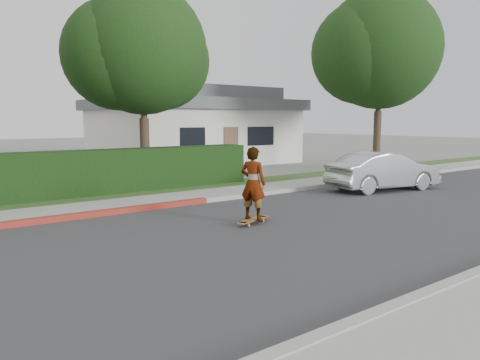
# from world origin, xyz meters

# --- Properties ---
(ground) EXTENTS (120.00, 120.00, 0.00)m
(ground) POSITION_xyz_m (0.00, 0.00, 0.00)
(ground) COLOR slate
(ground) RESTS_ON ground
(road) EXTENTS (60.00, 8.00, 0.01)m
(road) POSITION_xyz_m (0.00, 0.00, 0.01)
(road) COLOR #2D2D30
(road) RESTS_ON ground
(curb_near) EXTENTS (60.00, 0.20, 0.15)m
(curb_near) POSITION_xyz_m (0.00, -4.10, 0.07)
(curb_near) COLOR #9E9E99
(curb_near) RESTS_ON ground
(curb_far) EXTENTS (60.00, 0.20, 0.15)m
(curb_far) POSITION_xyz_m (0.00, 4.10, 0.07)
(curb_far) COLOR #9E9E99
(curb_far) RESTS_ON ground
(sidewalk_far) EXTENTS (60.00, 1.60, 0.12)m
(sidewalk_far) POSITION_xyz_m (0.00, 5.00, 0.06)
(sidewalk_far) COLOR gray
(sidewalk_far) RESTS_ON ground
(planting_strip) EXTENTS (60.00, 1.60, 0.10)m
(planting_strip) POSITION_xyz_m (0.00, 6.60, 0.05)
(planting_strip) COLOR #2D4C1E
(planting_strip) RESTS_ON ground
(hedge) EXTENTS (15.00, 1.00, 1.50)m
(hedge) POSITION_xyz_m (-3.00, 7.20, 0.75)
(hedge) COLOR black
(hedge) RESTS_ON ground
(tree_center) EXTENTS (5.66, 4.84, 7.44)m
(tree_center) POSITION_xyz_m (1.49, 9.19, 4.90)
(tree_center) COLOR #33261C
(tree_center) RESTS_ON ground
(tree_right) EXTENTS (6.32, 5.60, 8.56)m
(tree_right) POSITION_xyz_m (12.49, 6.69, 5.63)
(tree_right) COLOR #33261C
(tree_right) RESTS_ON ground
(house) EXTENTS (10.60, 8.60, 4.30)m
(house) POSITION_xyz_m (8.00, 16.00, 2.10)
(house) COLOR beige
(house) RESTS_ON ground
(skateboard) EXTENTS (1.18, 0.56, 0.11)m
(skateboard) POSITION_xyz_m (0.33, 1.02, 0.10)
(skateboard) COLOR #B57731
(skateboard) RESTS_ON ground
(skateboarder) EXTENTS (0.63, 0.74, 1.71)m
(skateboarder) POSITION_xyz_m (0.33, 1.02, 0.97)
(skateboarder) COLOR white
(skateboarder) RESTS_ON skateboard
(car_silver) EXTENTS (4.32, 2.24, 1.36)m
(car_silver) POSITION_xyz_m (7.34, 2.41, 0.68)
(car_silver) COLOR #A8AAAF
(car_silver) RESTS_ON ground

